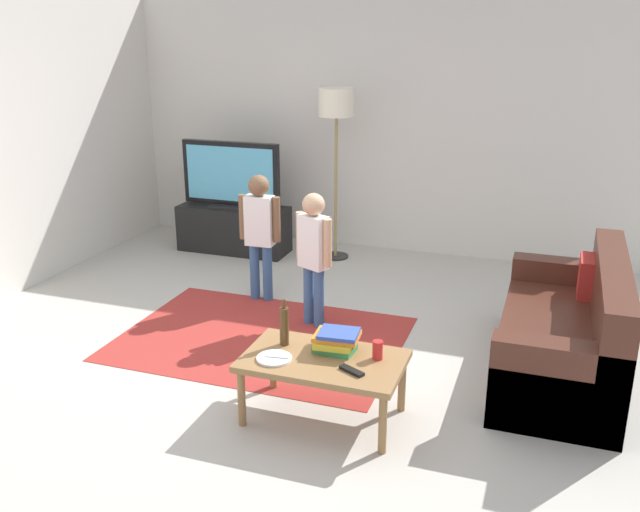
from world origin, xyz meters
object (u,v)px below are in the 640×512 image
at_px(tv, 231,175).
at_px(child_near_tv, 260,226).
at_px(floor_lamp, 336,112).
at_px(book_stack, 336,341).
at_px(tv_stand, 234,229).
at_px(child_center, 314,248).
at_px(plate, 274,358).
at_px(tv_remote, 352,371).
at_px(couch, 572,338).
at_px(soda_can, 378,350).
at_px(bottle, 284,325).
at_px(coffee_table, 323,365).

height_order(tv, child_near_tv, tv).
distance_m(floor_lamp, book_stack, 3.28).
xyz_separation_m(floor_lamp, child_near_tv, (-0.26, -1.36, -0.85)).
bearing_deg(tv_stand, floor_lamp, 7.71).
xyz_separation_m(tv, child_center, (1.50, -1.57, -0.17)).
xyz_separation_m(floor_lamp, plate, (0.64, -3.19, -1.12)).
distance_m(child_near_tv, tv_remote, 2.33).
height_order(tv_stand, plate, tv_stand).
bearing_deg(plate, child_center, 100.24).
bearing_deg(child_near_tv, tv_remote, -52.56).
height_order(child_near_tv, book_stack, child_near_tv).
relative_size(couch, child_center, 1.60).
xyz_separation_m(floor_lamp, child_center, (0.38, -1.74, -0.87)).
relative_size(tv, couch, 0.61).
relative_size(soda_can, plate, 0.55).
relative_size(tv_stand, couch, 0.67).
bearing_deg(tv_remote, child_near_tv, 154.27).
xyz_separation_m(bottle, plate, (0.02, -0.22, -0.12)).
relative_size(child_center, coffee_table, 1.12).
relative_size(tv_stand, coffee_table, 1.20).
xyz_separation_m(coffee_table, book_stack, (0.04, 0.12, 0.12)).
xyz_separation_m(floor_lamp, coffee_table, (0.92, -3.07, -1.17)).
bearing_deg(child_center, tv_remote, -62.33).
xyz_separation_m(child_near_tv, book_stack, (1.23, -1.59, -0.20)).
relative_size(couch, tv_remote, 10.59).
bearing_deg(bottle, child_center, 101.12).
bearing_deg(coffee_table, book_stack, 70.15).
xyz_separation_m(tv_stand, plate, (1.76, -3.04, 0.18)).
bearing_deg(bottle, coffee_table, -18.43).
bearing_deg(tv_stand, child_center, -46.62).
distance_m(tv_stand, soda_can, 3.69).
distance_m(tv, plate, 3.52).
relative_size(tv, child_near_tv, 0.96).
xyz_separation_m(child_center, bottle, (0.24, -1.23, -0.12)).
xyz_separation_m(soda_can, plate, (-0.60, -0.22, -0.05)).
height_order(child_center, book_stack, child_center).
distance_m(coffee_table, plate, 0.31).
distance_m(floor_lamp, child_center, 1.98).
distance_m(coffee_table, tv_remote, 0.26).
height_order(couch, child_near_tv, child_near_tv).
distance_m(child_near_tv, soda_can, 2.22).
relative_size(coffee_table, soda_can, 8.33).
bearing_deg(tv_remote, couch, 71.48).
distance_m(child_near_tv, book_stack, 2.02).
distance_m(couch, soda_can, 1.54).
bearing_deg(tv, child_near_tv, -54.12).
relative_size(tv_stand, tv_remote, 7.06).
relative_size(tv_stand, book_stack, 4.06).
xyz_separation_m(child_center, soda_can, (0.86, -1.23, -0.20)).
bearing_deg(couch, coffee_table, -142.84).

